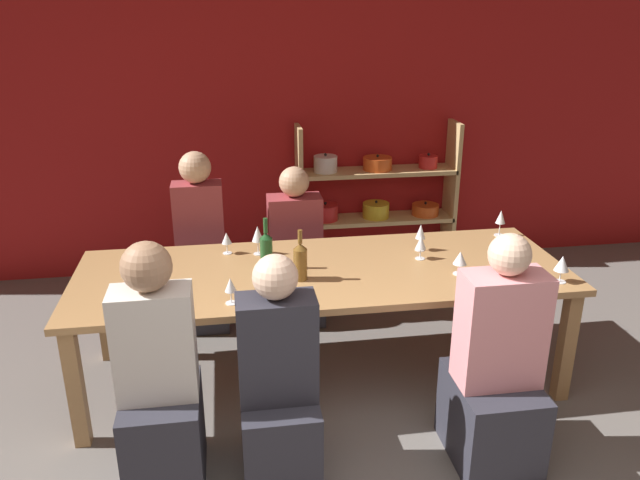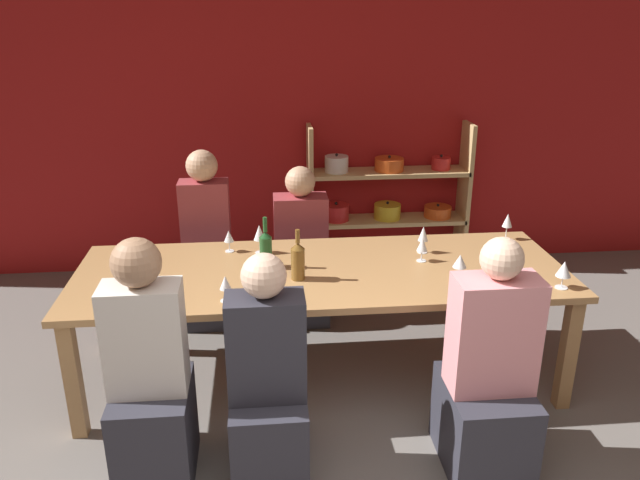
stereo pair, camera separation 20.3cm
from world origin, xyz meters
TOP-DOWN VIEW (x-y plane):
  - wall_back_red at (0.00, 3.83)m, footprint 8.80×0.06m
  - shelf_unit at (0.77, 3.63)m, footprint 1.39×0.30m
  - dining_table at (0.04, 1.92)m, footprint 2.92×1.04m
  - wine_bottle_green at (-0.11, 1.80)m, footprint 0.08×0.08m
  - wine_bottle_dark at (-0.29, 1.99)m, footprint 0.08×0.08m
  - wine_glass_empty_a at (0.67, 1.99)m, footprint 0.07×0.07m
  - wine_glass_white_a at (0.82, 1.73)m, footprint 0.08×0.08m
  - wine_glass_red_a at (-0.94, 1.81)m, footprint 0.07×0.07m
  - wine_glass_empty_b at (1.33, 2.31)m, footprint 0.07×0.07m
  - wine_glass_white_b at (1.35, 1.54)m, footprint 0.08×0.08m
  - wine_glass_empty_c at (-0.51, 1.55)m, footprint 0.06×0.06m
  - wine_glass_white_c at (0.71, 2.13)m, footprint 0.06×0.06m
  - wine_glass_empty_d at (-0.33, 2.23)m, footprint 0.07×0.07m
  - wine_glass_red_b at (-0.52, 2.27)m, footprint 0.06×0.06m
  - person_near_a at (-0.87, 1.14)m, footprint 0.37×0.46m
  - person_far_a at (-0.03, 2.78)m, footprint 0.39×0.48m
  - person_near_b at (-0.31, 1.13)m, footprint 0.38×0.47m
  - person_far_b at (-0.71, 2.78)m, footprint 0.35×0.43m
  - person_near_c at (0.78, 1.06)m, footprint 0.41×0.51m

SIDE VIEW (x-z plane):
  - person_far_a at x=-0.03m, z-range -0.15..1.01m
  - person_near_b at x=-0.31m, z-range -0.15..1.03m
  - person_near_c at x=0.78m, z-range -0.17..1.08m
  - person_near_a at x=-0.87m, z-range -0.15..1.12m
  - person_far_b at x=-0.71m, z-range -0.15..1.15m
  - shelf_unit at x=0.77m, z-range -0.13..1.17m
  - dining_table at x=0.04m, z-range 0.31..1.05m
  - wine_glass_white_a at x=0.82m, z-range 0.77..0.92m
  - wine_glass_red_b at x=-0.52m, z-range 0.78..0.92m
  - wine_glass_empty_c at x=-0.51m, z-range 0.78..0.92m
  - wine_glass_empty_a at x=0.67m, z-range 0.78..0.93m
  - wine_glass_red_a at x=-0.94m, z-range 0.78..0.94m
  - wine_glass_white_b at x=1.35m, z-range 0.78..0.94m
  - wine_bottle_green at x=-0.11m, z-range 0.71..1.02m
  - wine_bottle_dark at x=-0.29m, z-range 0.71..1.03m
  - wine_glass_white_c at x=0.71m, z-range 0.78..0.96m
  - wine_glass_empty_b at x=1.33m, z-range 0.79..0.97m
  - wine_glass_empty_d at x=-0.33m, z-range 0.79..0.97m
  - wall_back_red at x=0.00m, z-range 0.00..2.70m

